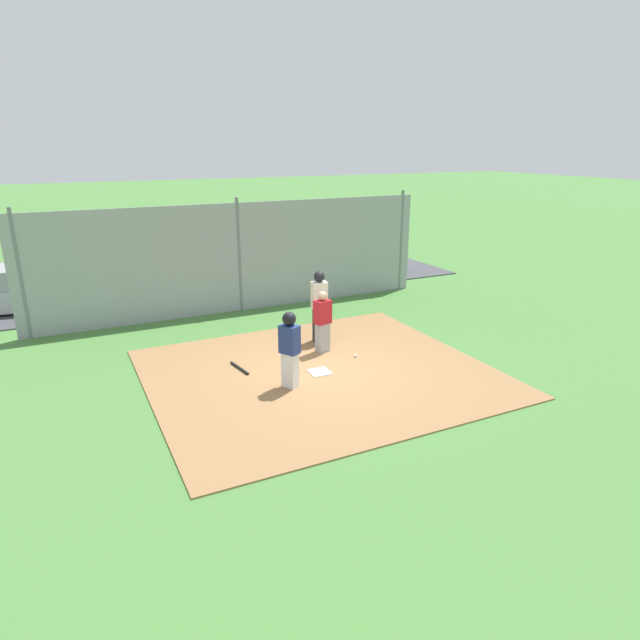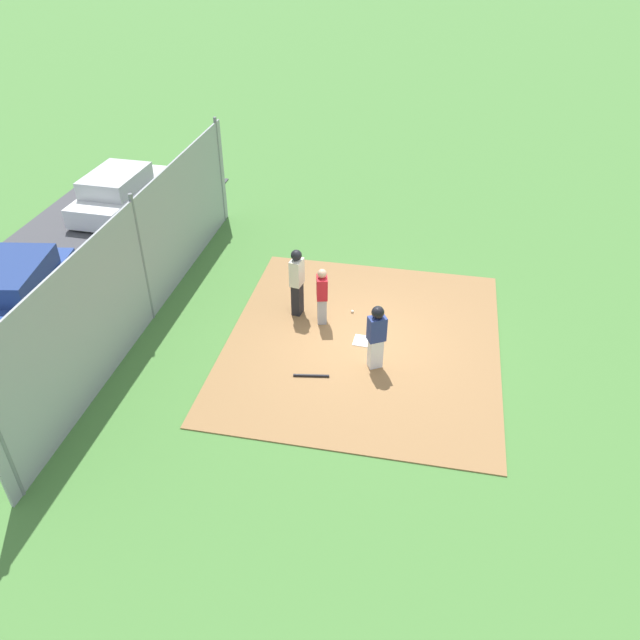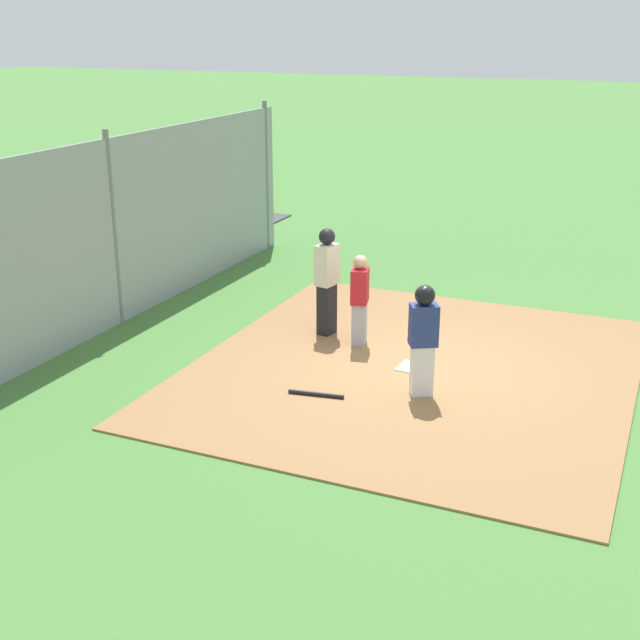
% 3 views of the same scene
% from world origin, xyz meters
% --- Properties ---
extents(ground_plane, '(140.00, 140.00, 0.00)m').
position_xyz_m(ground_plane, '(0.00, 0.00, 0.00)').
color(ground_plane, '#477A38').
extents(dirt_infield, '(7.20, 6.40, 0.03)m').
position_xyz_m(dirt_infield, '(0.00, 0.00, 0.01)').
color(dirt_infield, olive).
rests_on(dirt_infield, ground_plane).
extents(home_plate, '(0.46, 0.46, 0.02)m').
position_xyz_m(home_plate, '(0.00, 0.00, 0.04)').
color(home_plate, white).
rests_on(home_plate, dirt_infield).
extents(catcher, '(0.43, 0.34, 1.50)m').
position_xyz_m(catcher, '(-0.63, -1.12, 0.80)').
color(catcher, '#9E9EA3').
rests_on(catcher, dirt_infield).
extents(umpire, '(0.42, 0.32, 1.81)m').
position_xyz_m(umpire, '(-0.87, -1.80, 0.99)').
color(umpire, black).
rests_on(umpire, dirt_infield).
extents(runner, '(0.41, 0.46, 1.61)m').
position_xyz_m(runner, '(0.87, 0.39, 0.94)').
color(runner, silver).
rests_on(runner, dirt_infield).
extents(baseball_bat, '(0.19, 0.80, 0.06)m').
position_xyz_m(baseball_bat, '(1.52, -0.94, 0.06)').
color(baseball_bat, black).
rests_on(baseball_bat, dirt_infield).
extents(baseball, '(0.07, 0.07, 0.07)m').
position_xyz_m(baseball, '(-1.16, -0.44, 0.07)').
color(baseball, white).
rests_on(baseball, dirt_infield).
extents(backstop_fence, '(12.00, 0.10, 3.35)m').
position_xyz_m(backstop_fence, '(0.00, -5.37, 1.60)').
color(backstop_fence, '#93999E').
rests_on(backstop_fence, ground_plane).
extents(parked_car_white, '(4.25, 1.99, 1.28)m').
position_xyz_m(parked_car_white, '(-5.89, -9.04, 0.61)').
color(parked_car_white, silver).
rests_on(parked_car_white, parking_lot).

